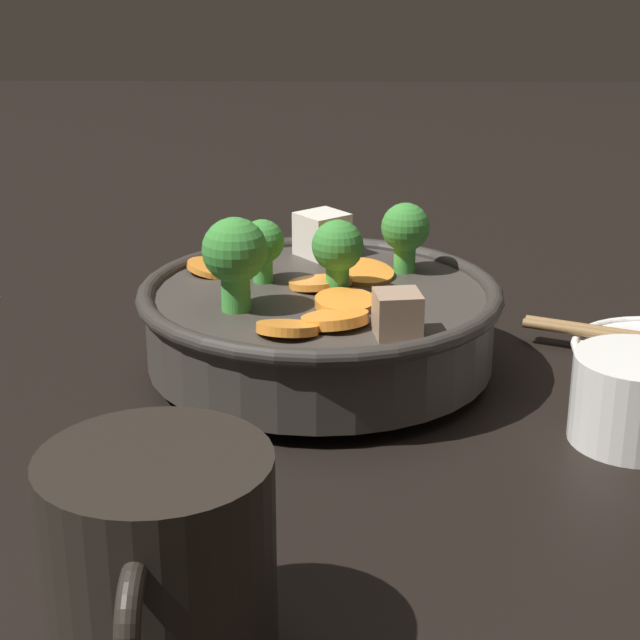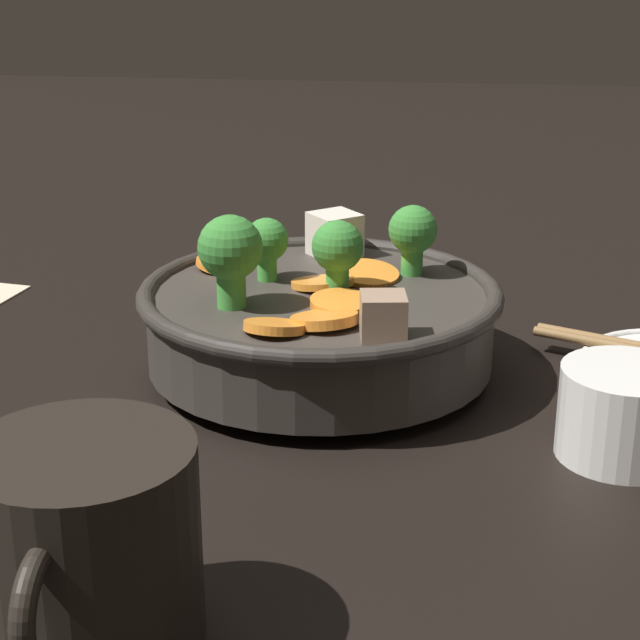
% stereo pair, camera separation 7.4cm
% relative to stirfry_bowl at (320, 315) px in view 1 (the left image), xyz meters
% --- Properties ---
extents(ground_plane, '(3.00, 3.00, 0.00)m').
position_rel_stirfry_bowl_xyz_m(ground_plane, '(0.00, 0.00, -0.04)').
color(ground_plane, black).
extents(stirfry_bowl, '(0.25, 0.25, 0.12)m').
position_rel_stirfry_bowl_xyz_m(stirfry_bowl, '(0.00, 0.00, 0.00)').
color(stirfry_bowl, '#38332D').
rests_on(stirfry_bowl, ground_plane).
extents(tea_cup, '(0.08, 0.08, 0.05)m').
position_rel_stirfry_bowl_xyz_m(tea_cup, '(0.10, 0.19, -0.02)').
color(tea_cup, white).
rests_on(tea_cup, ground_plane).
extents(dark_mug, '(0.12, 0.10, 0.09)m').
position_rel_stirfry_bowl_xyz_m(dark_mug, '(0.31, -0.06, 0.00)').
color(dark_mug, black).
rests_on(dark_mug, ground_plane).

